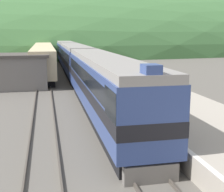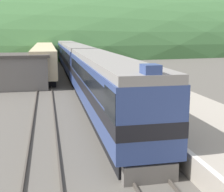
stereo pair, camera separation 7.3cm
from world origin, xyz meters
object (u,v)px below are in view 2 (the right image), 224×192
(express_train_lead_car, at_px, (104,84))
(carriage_fourth, at_px, (61,46))
(carriage_third, at_px, (66,51))
(siding_train, at_px, (45,56))
(carriage_second, at_px, (75,59))

(express_train_lead_car, distance_m, carriage_fourth, 65.04)
(carriage_third, distance_m, carriage_fourth, 21.56)
(carriage_fourth, bearing_deg, siding_train, -97.69)
(carriage_second, relative_size, carriage_third, 1.00)
(express_train_lead_car, distance_m, carriage_third, 43.47)
(carriage_fourth, xyz_separation_m, siding_train, (-4.18, -30.91, -0.29))
(carriage_third, bearing_deg, carriage_fourth, 90.00)
(express_train_lead_car, height_order, siding_train, express_train_lead_car)
(express_train_lead_car, xyz_separation_m, siding_train, (-4.18, 34.12, -0.31))
(express_train_lead_car, relative_size, siding_train, 0.48)
(carriage_third, relative_size, siding_train, 0.47)
(express_train_lead_car, distance_m, siding_train, 34.38)
(carriage_fourth, bearing_deg, carriage_second, -90.00)
(carriage_second, xyz_separation_m, carriage_third, (0.00, 21.56, 0.00))
(siding_train, bearing_deg, carriage_second, -71.13)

